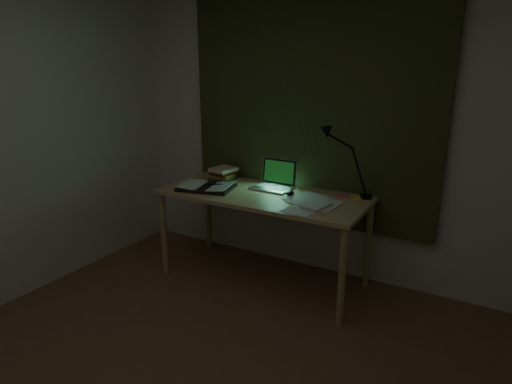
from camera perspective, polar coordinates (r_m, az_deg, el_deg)
wall_back at (r=3.72m, az=7.13°, el=8.10°), size 3.50×0.00×2.50m
curtain at (r=3.66m, az=7.00°, el=11.13°), size 2.20×0.06×2.00m
desk at (r=3.64m, az=0.94°, el=-6.07°), size 1.70×0.74×0.78m
laptop at (r=3.61m, az=2.14°, el=2.22°), size 0.35×0.39×0.24m
open_textbook at (r=3.66m, az=-6.62°, el=0.70°), size 0.51×0.41×0.04m
book_stack at (r=3.94m, az=-4.32°, el=2.48°), size 0.19×0.22×0.12m
loose_papers at (r=3.25m, az=7.27°, el=-1.50°), size 0.43×0.45×0.02m
mouse at (r=3.47m, az=4.55°, el=-0.12°), size 0.07×0.10×0.04m
sticky_yellow at (r=3.47m, az=13.29°, el=-0.72°), size 0.08×0.08×0.01m
sticky_pink at (r=3.49m, az=11.45°, el=-0.51°), size 0.10×0.10×0.02m
desk_lamp at (r=3.43m, az=14.74°, el=3.63°), size 0.42×0.36×0.55m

